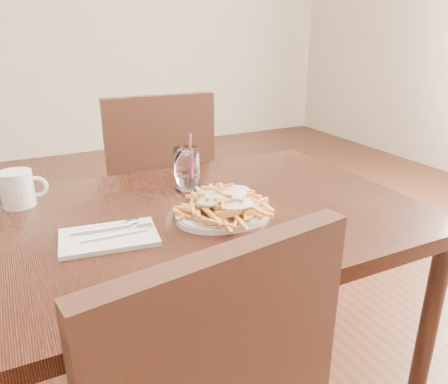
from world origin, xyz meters
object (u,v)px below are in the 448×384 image
table (195,239)px  loaded_fries (224,198)px  fries_plate (224,214)px  coffee_mug (18,189)px  chair_far (157,187)px  water_glass (187,171)px

table → loaded_fries: loaded_fries is taller
fries_plate → coffee_mug: (-0.46, 0.32, 0.04)m
chair_far → coffee_mug: (-0.55, -0.50, 0.25)m
table → coffee_mug: bearing=147.4°
loaded_fries → coffee_mug: bearing=145.1°
loaded_fries → water_glass: size_ratio=1.62×
table → fries_plate: 0.12m
coffee_mug → loaded_fries: bearing=-34.9°
loaded_fries → water_glass: (-0.00, 0.24, 0.00)m
fries_plate → loaded_fries: loaded_fries is taller
loaded_fries → chair_far: bearing=84.2°
table → chair_far: bearing=79.5°
table → water_glass: 0.23m
chair_far → loaded_fries: chair_far is taller
loaded_fries → table: bearing=132.3°
chair_far → fries_plate: 0.85m
chair_far → fries_plate: size_ratio=3.08×
chair_far → coffee_mug: chair_far is taller
fries_plate → loaded_fries: size_ratio=1.14×
chair_far → loaded_fries: bearing=-95.8°
water_glass → coffee_mug: bearing=170.0°
chair_far → loaded_fries: 0.87m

